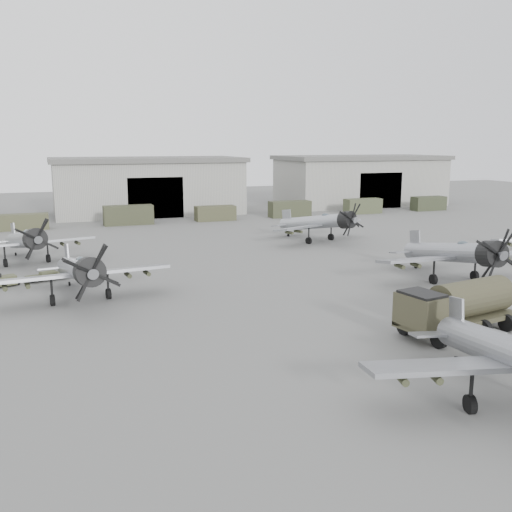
% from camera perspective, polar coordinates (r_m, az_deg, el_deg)
% --- Properties ---
extents(ground, '(220.00, 220.00, 0.00)m').
position_cam_1_polar(ground, '(33.58, 7.70, -7.81)').
color(ground, '#5A5A57').
rests_on(ground, ground).
extents(hangar_center, '(29.00, 14.80, 8.70)m').
position_cam_1_polar(hangar_center, '(91.41, -10.79, 6.95)').
color(hangar_center, '#A1A097').
rests_on(hangar_center, ground).
extents(hangar_right, '(29.00, 14.80, 8.70)m').
position_cam_1_polar(hangar_right, '(104.61, 10.37, 7.48)').
color(hangar_right, '#A1A097').
rests_on(hangar_right, ground).
extents(support_truck_2, '(6.58, 2.20, 2.01)m').
position_cam_1_polar(support_truck_2, '(78.65, -22.40, 3.17)').
color(support_truck_2, '#44452D').
rests_on(support_truck_2, ground).
extents(support_truck_3, '(6.56, 2.20, 2.61)m').
position_cam_1_polar(support_truck_3, '(79.22, -12.64, 4.01)').
color(support_truck_3, '#363925').
rests_on(support_truck_3, ground).
extents(support_truck_4, '(5.70, 2.20, 2.09)m').
position_cam_1_polar(support_truck_4, '(81.75, -4.09, 4.29)').
color(support_truck_4, '#40412A').
rests_on(support_truck_4, ground).
extents(support_truck_5, '(6.23, 2.20, 2.40)m').
position_cam_1_polar(support_truck_5, '(85.66, 3.39, 4.72)').
color(support_truck_5, '#373B27').
rests_on(support_truck_5, ground).
extents(support_truck_6, '(5.85, 2.20, 2.32)m').
position_cam_1_polar(support_truck_6, '(91.37, 10.63, 4.93)').
color(support_truck_6, '#434930').
rests_on(support_truck_6, ground).
extents(support_truck_7, '(5.67, 2.20, 2.27)m').
position_cam_1_polar(support_truck_7, '(98.27, 16.86, 5.06)').
color(support_truck_7, '#333825').
rests_on(support_truck_7, ground).
extents(aircraft_mid_1, '(12.65, 11.38, 5.03)m').
position_cam_1_polar(aircraft_mid_1, '(41.06, -17.21, -1.38)').
color(aircraft_mid_1, '#919399').
rests_on(aircraft_mid_1, ground).
extents(aircraft_mid_2, '(12.90, 11.61, 5.17)m').
position_cam_1_polar(aircraft_mid_2, '(47.62, 19.46, 0.25)').
color(aircraft_mid_2, gray).
rests_on(aircraft_mid_2, ground).
extents(aircraft_far_0, '(12.41, 11.17, 4.93)m').
position_cam_1_polar(aircraft_far_0, '(55.57, -22.01, 1.45)').
color(aircraft_far_0, '#979B9F').
rests_on(aircraft_far_0, ground).
extents(aircraft_far_1, '(12.10, 10.93, 4.90)m').
position_cam_1_polar(aircraft_far_1, '(63.93, 6.54, 3.37)').
color(aircraft_far_1, '#999CA1').
rests_on(aircraft_far_1, ground).
extents(fuel_tanker, '(8.21, 4.57, 3.04)m').
position_cam_1_polar(fuel_tanker, '(35.06, 19.49, -4.57)').
color(fuel_tanker, '#3B3926').
rests_on(fuel_tanker, ground).
extents(tug_trailer, '(5.86, 2.93, 1.17)m').
position_cam_1_polar(tug_trailer, '(48.44, -22.38, -2.10)').
color(tug_trailer, '#484B31').
rests_on(tug_trailer, ground).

